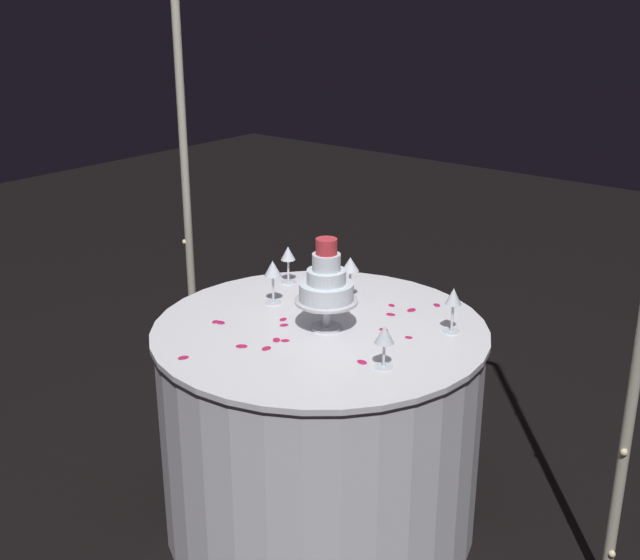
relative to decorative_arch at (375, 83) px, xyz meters
name	(u,v)px	position (x,y,z in m)	size (l,w,h in m)	color
ground_plane	(320,516)	(0.00, -0.30, -1.60)	(12.00, 12.00, 0.00)	black
decorative_arch	(375,83)	(0.00, 0.00, 0.00)	(2.05, 0.05, 2.51)	#B7B29E
main_table	(320,426)	(0.00, -0.30, -1.21)	(1.18, 1.18, 0.79)	white
tiered_cake	(326,284)	(0.02, -0.29, -0.65)	(0.22, 0.22, 0.33)	silver
wine_glass_0	(350,267)	(-0.08, -0.02, -0.68)	(0.07, 0.07, 0.17)	silver
wine_glass_1	(453,300)	(0.38, -0.05, -0.69)	(0.06, 0.06, 0.16)	silver
wine_glass_2	(273,271)	(-0.28, -0.23, -0.68)	(0.06, 0.06, 0.17)	silver
wine_glass_3	(384,337)	(0.35, -0.42, -0.71)	(0.06, 0.06, 0.14)	silver
wine_glass_4	(288,256)	(-0.38, -0.03, -0.70)	(0.06, 0.06, 0.15)	silver
rose_petal_0	(313,304)	(-0.15, -0.15, -0.81)	(0.03, 0.02, 0.00)	#C61951
rose_petal_1	(220,322)	(-0.30, -0.49, -0.81)	(0.04, 0.03, 0.00)	#C61951
rose_petal_2	(349,285)	(-0.17, 0.10, -0.81)	(0.03, 0.02, 0.00)	#C61951
rose_petal_3	(409,337)	(0.29, -0.18, -0.81)	(0.03, 0.02, 0.00)	#C61951
rose_petal_4	(285,340)	(-0.02, -0.47, -0.81)	(0.03, 0.02, 0.00)	#C61951
rose_petal_5	(411,310)	(0.17, 0.03, -0.81)	(0.04, 0.03, 0.00)	#C61951
rose_petal_6	(276,340)	(-0.04, -0.48, -0.81)	(0.04, 0.02, 0.00)	#C61951
rose_petal_7	(437,305)	(0.22, 0.13, -0.81)	(0.03, 0.02, 0.00)	#C61951
rose_petal_8	(183,358)	(-0.18, -0.77, -0.81)	(0.04, 0.03, 0.00)	#C61951
rose_petal_9	(242,346)	(-0.10, -0.59, -0.81)	(0.04, 0.03, 0.00)	#C61951
rose_petal_10	(311,286)	(-0.28, 0.00, -0.81)	(0.03, 0.02, 0.00)	#C61951
rose_petal_11	(215,322)	(-0.32, -0.50, -0.81)	(0.03, 0.02, 0.00)	#C61951
rose_petal_12	(392,305)	(0.08, 0.02, -0.81)	(0.03, 0.02, 0.00)	#C61951
rose_petal_13	(308,299)	(-0.20, -0.12, -0.81)	(0.03, 0.02, 0.00)	#C61951
rose_petal_14	(384,330)	(0.19, -0.18, -0.81)	(0.03, 0.02, 0.00)	#C61951
rose_petal_15	(283,319)	(-0.14, -0.33, -0.81)	(0.03, 0.02, 0.00)	#C61951
rose_petal_16	(284,325)	(-0.11, -0.37, -0.81)	(0.03, 0.02, 0.00)	#C61951
rose_petal_17	(362,362)	(0.28, -0.44, -0.81)	(0.04, 0.03, 0.00)	#C61951
rose_petal_18	(266,348)	(-0.02, -0.55, -0.81)	(0.04, 0.03, 0.00)	#C61951
rose_petal_19	(391,314)	(0.13, -0.05, -0.81)	(0.03, 0.02, 0.00)	#C61951
rose_petal_20	(382,338)	(0.23, -0.25, -0.81)	(0.04, 0.03, 0.00)	#C61951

